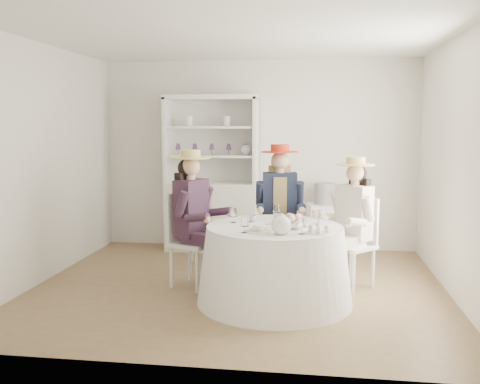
# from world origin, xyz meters

# --- Properties ---
(ground) EXTENTS (4.50, 4.50, 0.00)m
(ground) POSITION_xyz_m (0.00, 0.00, 0.00)
(ground) COLOR brown
(ground) RESTS_ON ground
(ceiling) EXTENTS (4.50, 4.50, 0.00)m
(ceiling) POSITION_xyz_m (0.00, 0.00, 2.70)
(ceiling) COLOR white
(ceiling) RESTS_ON wall_back
(wall_back) EXTENTS (4.50, 0.00, 4.50)m
(wall_back) POSITION_xyz_m (0.00, 2.00, 1.35)
(wall_back) COLOR silver
(wall_back) RESTS_ON ground
(wall_front) EXTENTS (4.50, 0.00, 4.50)m
(wall_front) POSITION_xyz_m (0.00, -2.00, 1.35)
(wall_front) COLOR silver
(wall_front) RESTS_ON ground
(wall_left) EXTENTS (0.00, 4.50, 4.50)m
(wall_left) POSITION_xyz_m (-2.25, 0.00, 1.35)
(wall_left) COLOR silver
(wall_left) RESTS_ON ground
(wall_right) EXTENTS (0.00, 4.50, 4.50)m
(wall_right) POSITION_xyz_m (2.25, 0.00, 1.35)
(wall_right) COLOR silver
(wall_right) RESTS_ON ground
(tea_table) EXTENTS (1.56, 1.56, 0.78)m
(tea_table) POSITION_xyz_m (0.43, -0.44, 0.39)
(tea_table) COLOR white
(tea_table) RESTS_ON ground
(hutch) EXTENTS (1.30, 0.50, 2.19)m
(hutch) POSITION_xyz_m (-0.63, 1.74, 0.78)
(hutch) COLOR silver
(hutch) RESTS_ON ground
(side_table) EXTENTS (0.52, 0.52, 0.69)m
(side_table) POSITION_xyz_m (0.95, 1.73, 0.35)
(side_table) COLOR silver
(side_table) RESTS_ON ground
(hatbox) EXTENTS (0.31, 0.31, 0.29)m
(hatbox) POSITION_xyz_m (0.95, 1.73, 0.84)
(hatbox) COLOR black
(hatbox) RESTS_ON side_table
(guest_left) EXTENTS (0.63, 0.58, 1.52)m
(guest_left) POSITION_xyz_m (-0.50, -0.04, 0.86)
(guest_left) COLOR silver
(guest_left) RESTS_ON ground
(guest_mid) EXTENTS (0.57, 0.60, 1.56)m
(guest_mid) POSITION_xyz_m (0.41, 0.57, 0.88)
(guest_mid) COLOR silver
(guest_mid) RESTS_ON ground
(guest_right) EXTENTS (0.61, 0.61, 1.44)m
(guest_right) POSITION_xyz_m (1.23, 0.17, 0.81)
(guest_right) COLOR silver
(guest_right) RESTS_ON ground
(spare_chair) EXTENTS (0.60, 0.60, 1.05)m
(spare_chair) POSITION_xyz_m (-0.58, 1.05, 0.56)
(spare_chair) COLOR silver
(spare_chair) RESTS_ON ground
(teacup_a) EXTENTS (0.10, 0.10, 0.06)m
(teacup_a) POSITION_xyz_m (0.19, -0.27, 0.81)
(teacup_a) COLOR white
(teacup_a) RESTS_ON tea_table
(teacup_b) EXTENTS (0.09, 0.09, 0.07)m
(teacup_b) POSITION_xyz_m (0.43, -0.19, 0.82)
(teacup_b) COLOR white
(teacup_b) RESTS_ON tea_table
(teacup_c) EXTENTS (0.09, 0.09, 0.06)m
(teacup_c) POSITION_xyz_m (0.68, -0.28, 0.82)
(teacup_c) COLOR white
(teacup_c) RESTS_ON tea_table
(flower_bowl) EXTENTS (0.30, 0.30, 0.06)m
(flower_bowl) POSITION_xyz_m (0.63, -0.55, 0.81)
(flower_bowl) COLOR white
(flower_bowl) RESTS_ON tea_table
(flower_arrangement) EXTENTS (0.17, 0.16, 0.06)m
(flower_arrangement) POSITION_xyz_m (0.63, -0.48, 0.86)
(flower_arrangement) COLOR #D06880
(flower_arrangement) RESTS_ON tea_table
(table_teapot) EXTENTS (0.27, 0.19, 0.20)m
(table_teapot) POSITION_xyz_m (0.52, -0.84, 0.87)
(table_teapot) COLOR white
(table_teapot) RESTS_ON tea_table
(sandwich_plate) EXTENTS (0.25, 0.25, 0.06)m
(sandwich_plate) POSITION_xyz_m (0.30, -0.76, 0.80)
(sandwich_plate) COLOR white
(sandwich_plate) RESTS_ON tea_table
(cupcake_stand) EXTENTS (0.23, 0.23, 0.21)m
(cupcake_stand) POSITION_xyz_m (0.86, -0.73, 0.86)
(cupcake_stand) COLOR white
(cupcake_stand) RESTS_ON tea_table
(stemware_set) EXTENTS (0.94, 0.91, 0.15)m
(stemware_set) POSITION_xyz_m (0.43, -0.44, 0.86)
(stemware_set) COLOR white
(stemware_set) RESTS_ON tea_table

